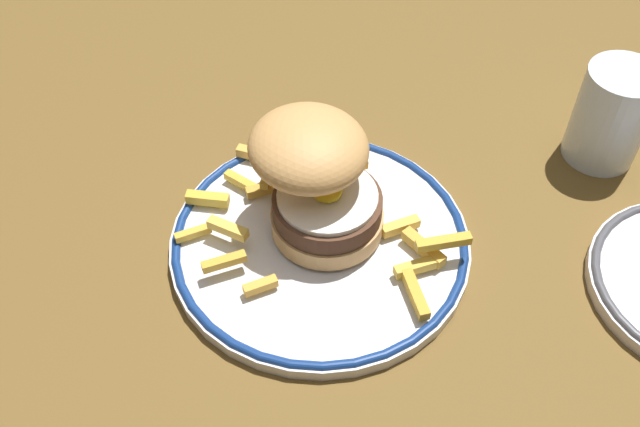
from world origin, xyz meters
The scene contains 5 objects.
ground_plane centered at (0.00, 0.00, -2.00)cm, with size 146.54×81.86×4.00cm, color brown.
dinner_plate centered at (-0.65, -1.68, 0.84)cm, with size 26.73×26.73×1.60cm.
burger centered at (-1.00, 0.49, 6.77)cm, with size 14.26×14.19×10.36cm.
fries_pile centered at (-1.41, 0.25, 2.45)cm, with size 25.62×21.08×2.60cm.
water_glass centered at (27.59, 10.10, 4.29)cm, with size 7.10×7.10×10.05cm.
Camera 1 is at (-1.27, -42.03, 50.51)cm, focal length 40.22 mm.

